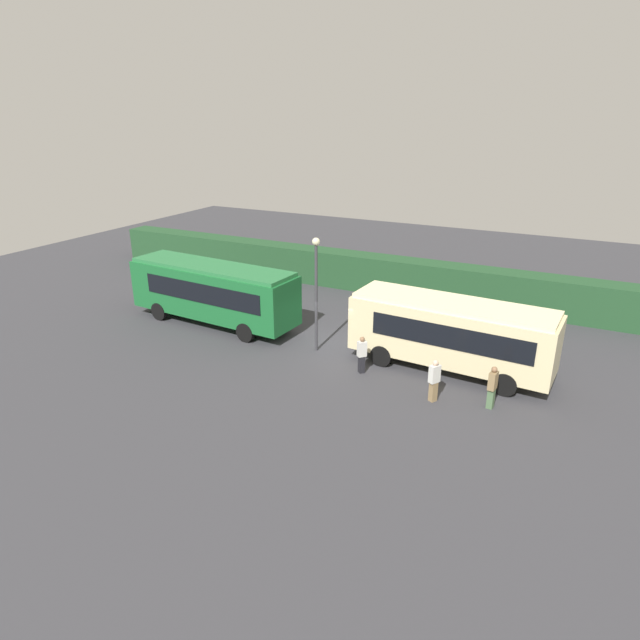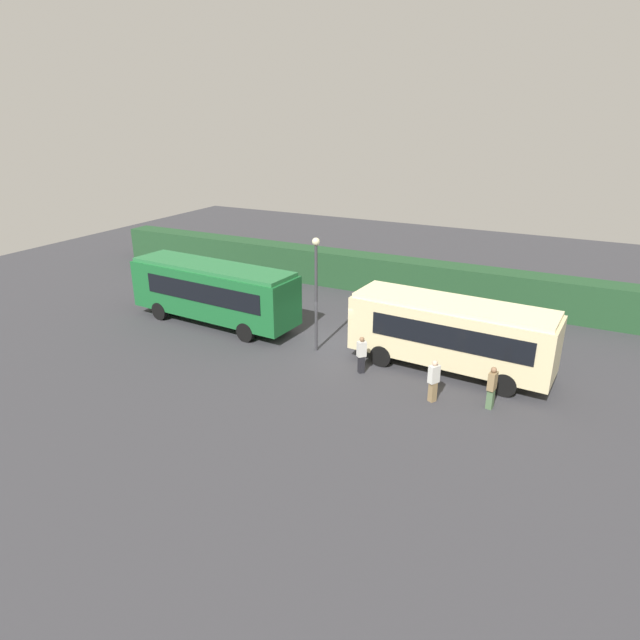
{
  "view_description": "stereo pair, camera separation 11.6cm",
  "coord_description": "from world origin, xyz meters",
  "px_view_note": "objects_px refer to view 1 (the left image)",
  "views": [
    {
      "loc": [
        10.44,
        -22.48,
        10.89
      ],
      "look_at": [
        -0.9,
        -0.16,
        1.29
      ],
      "focal_mm": 30.61,
      "sensor_mm": 36.0,
      "label": 1
    },
    {
      "loc": [
        10.54,
        -22.43,
        10.89
      ],
      "look_at": [
        -0.9,
        -0.16,
        1.29
      ],
      "focal_mm": 30.61,
      "sensor_mm": 36.0,
      "label": 2
    }
  ],
  "objects_px": {
    "person_center": "(434,379)",
    "person_right": "(492,386)",
    "bus_green": "(213,290)",
    "person_left": "(362,354)",
    "person_far": "(518,342)",
    "lamppost": "(316,282)",
    "bus_cream": "(451,331)"
  },
  "relations": [
    {
      "from": "person_center",
      "to": "person_right",
      "type": "distance_m",
      "value": 2.22
    },
    {
      "from": "person_center",
      "to": "bus_green",
      "type": "bearing_deg",
      "value": 17.13
    },
    {
      "from": "person_left",
      "to": "person_far",
      "type": "height_order",
      "value": "person_far"
    },
    {
      "from": "person_left",
      "to": "lamppost",
      "type": "bearing_deg",
      "value": -161.94
    },
    {
      "from": "bus_cream",
      "to": "person_far",
      "type": "distance_m",
      "value": 3.65
    },
    {
      "from": "bus_cream",
      "to": "person_right",
      "type": "xyz_separation_m",
      "value": [
        2.37,
        -2.62,
        -0.92
      ]
    },
    {
      "from": "person_left",
      "to": "lamppost",
      "type": "distance_m",
      "value": 4.07
    },
    {
      "from": "person_left",
      "to": "person_center",
      "type": "xyz_separation_m",
      "value": [
        3.55,
        -1.05,
        0.04
      ]
    },
    {
      "from": "bus_green",
      "to": "person_left",
      "type": "relative_size",
      "value": 5.83
    },
    {
      "from": "bus_cream",
      "to": "lamppost",
      "type": "xyz_separation_m",
      "value": [
        -6.25,
        -0.8,
        1.61
      ]
    },
    {
      "from": "person_center",
      "to": "person_right",
      "type": "height_order",
      "value": "person_center"
    },
    {
      "from": "bus_cream",
      "to": "person_far",
      "type": "height_order",
      "value": "bus_cream"
    },
    {
      "from": "person_left",
      "to": "person_right",
      "type": "height_order",
      "value": "person_right"
    },
    {
      "from": "bus_cream",
      "to": "person_right",
      "type": "height_order",
      "value": "bus_cream"
    },
    {
      "from": "person_left",
      "to": "lamppost",
      "type": "height_order",
      "value": "lamppost"
    },
    {
      "from": "person_far",
      "to": "lamppost",
      "type": "bearing_deg",
      "value": 123.38
    },
    {
      "from": "person_far",
      "to": "lamppost",
      "type": "distance_m",
      "value": 9.76
    },
    {
      "from": "person_center",
      "to": "person_far",
      "type": "bearing_deg",
      "value": -83.89
    },
    {
      "from": "person_far",
      "to": "person_right",
      "type": "bearing_deg",
      "value": -169.17
    },
    {
      "from": "person_right",
      "to": "person_far",
      "type": "height_order",
      "value": "person_right"
    },
    {
      "from": "bus_green",
      "to": "person_right",
      "type": "bearing_deg",
      "value": 174.54
    },
    {
      "from": "bus_cream",
      "to": "person_right",
      "type": "relative_size",
      "value": 5.13
    },
    {
      "from": "bus_cream",
      "to": "bus_green",
      "type": "bearing_deg",
      "value": 4.08
    },
    {
      "from": "bus_cream",
      "to": "person_left",
      "type": "distance_m",
      "value": 4.04
    },
    {
      "from": "person_center",
      "to": "lamppost",
      "type": "relative_size",
      "value": 0.32
    },
    {
      "from": "person_far",
      "to": "bus_cream",
      "type": "bearing_deg",
      "value": 145.72
    },
    {
      "from": "person_center",
      "to": "lamppost",
      "type": "bearing_deg",
      "value": 10.36
    },
    {
      "from": "bus_cream",
      "to": "person_left",
      "type": "relative_size",
      "value": 5.31
    },
    {
      "from": "person_left",
      "to": "person_center",
      "type": "relative_size",
      "value": 0.95
    },
    {
      "from": "bus_green",
      "to": "person_left",
      "type": "distance_m",
      "value": 9.76
    },
    {
      "from": "person_left",
      "to": "person_right",
      "type": "distance_m",
      "value": 5.74
    },
    {
      "from": "bus_cream",
      "to": "person_center",
      "type": "bearing_deg",
      "value": 97.34
    }
  ]
}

